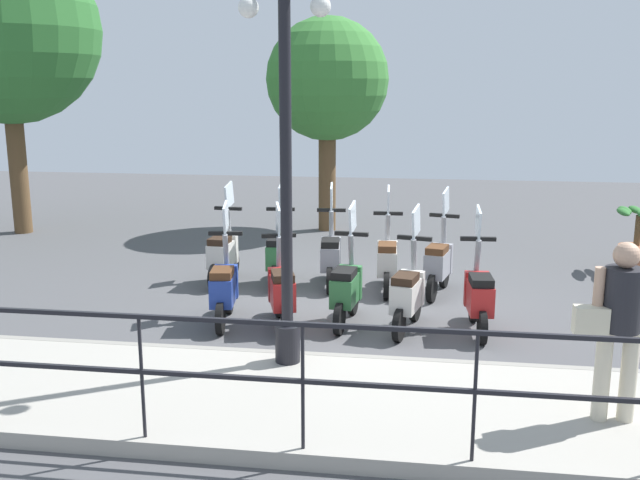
{
  "coord_description": "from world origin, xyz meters",
  "views": [
    {
      "loc": [
        -9.37,
        -0.89,
        3.02
      ],
      "look_at": [
        0.2,
        0.5,
        0.9
      ],
      "focal_mm": 40.0,
      "sensor_mm": 36.0,
      "label": 1
    }
  ],
  "objects_px": {
    "tree_large": "(6,31)",
    "scooter_far_4": "(223,253)",
    "scooter_far_3": "(278,254)",
    "scooter_far_1": "(387,260)",
    "scooter_far_0": "(439,263)",
    "scooter_near_2": "(346,288)",
    "scooter_near_3": "(282,290)",
    "lamp_post_near": "(286,192)",
    "scooter_near_4": "(224,287)",
    "scooter_near_0": "(479,295)",
    "scooter_far_2": "(331,255)",
    "tree_distant": "(327,81)",
    "pedestrian_with_bag": "(618,318)",
    "potted_palm": "(636,246)",
    "scooter_near_1": "(408,293)"
  },
  "relations": [
    {
      "from": "tree_large",
      "to": "scooter_far_4",
      "type": "xyz_separation_m",
      "value": [
        -3.17,
        -5.2,
        -3.56
      ]
    },
    {
      "from": "pedestrian_with_bag",
      "to": "scooter_near_3",
      "type": "distance_m",
      "value": 4.2
    },
    {
      "from": "lamp_post_near",
      "to": "scooter_near_1",
      "type": "distance_m",
      "value": 2.48
    },
    {
      "from": "tree_large",
      "to": "scooter_far_2",
      "type": "relative_size",
      "value": 3.83
    },
    {
      "from": "tree_large",
      "to": "scooter_near_1",
      "type": "bearing_deg",
      "value": -121.58
    },
    {
      "from": "tree_distant",
      "to": "scooter_near_2",
      "type": "relative_size",
      "value": 2.84
    },
    {
      "from": "lamp_post_near",
      "to": "scooter_far_3",
      "type": "bearing_deg",
      "value": 13.08
    },
    {
      "from": "lamp_post_near",
      "to": "scooter_near_4",
      "type": "distance_m",
      "value": 2.39
    },
    {
      "from": "tree_distant",
      "to": "scooter_far_4",
      "type": "height_order",
      "value": "tree_distant"
    },
    {
      "from": "tree_distant",
      "to": "scooter_near_3",
      "type": "xyz_separation_m",
      "value": [
        -6.22,
        -0.26,
        -2.61
      ]
    },
    {
      "from": "scooter_far_4",
      "to": "tree_distant",
      "type": "bearing_deg",
      "value": -9.16
    },
    {
      "from": "tree_distant",
      "to": "potted_palm",
      "type": "height_order",
      "value": "tree_distant"
    },
    {
      "from": "tree_large",
      "to": "scooter_near_3",
      "type": "bearing_deg",
      "value": -127.87
    },
    {
      "from": "tree_large",
      "to": "potted_palm",
      "type": "height_order",
      "value": "tree_large"
    },
    {
      "from": "scooter_far_3",
      "to": "pedestrian_with_bag",
      "type": "bearing_deg",
      "value": -141.39
    },
    {
      "from": "scooter_far_1",
      "to": "scooter_far_0",
      "type": "bearing_deg",
      "value": -96.81
    },
    {
      "from": "pedestrian_with_bag",
      "to": "potted_palm",
      "type": "height_order",
      "value": "pedestrian_with_bag"
    },
    {
      "from": "scooter_far_4",
      "to": "potted_palm",
      "type": "bearing_deg",
      "value": -72.03
    },
    {
      "from": "scooter_far_3",
      "to": "scooter_far_4",
      "type": "bearing_deg",
      "value": 91.01
    },
    {
      "from": "tree_large",
      "to": "scooter_far_3",
      "type": "distance_m",
      "value": 7.68
    },
    {
      "from": "tree_distant",
      "to": "scooter_near_4",
      "type": "relative_size",
      "value": 2.84
    },
    {
      "from": "scooter_far_0",
      "to": "scooter_far_3",
      "type": "distance_m",
      "value": 2.43
    },
    {
      "from": "scooter_far_3",
      "to": "scooter_near_3",
      "type": "bearing_deg",
      "value": -170.17
    },
    {
      "from": "scooter_far_1",
      "to": "scooter_far_4",
      "type": "bearing_deg",
      "value": 85.76
    },
    {
      "from": "scooter_near_1",
      "to": "scooter_far_0",
      "type": "height_order",
      "value": "same"
    },
    {
      "from": "scooter_near_1",
      "to": "scooter_far_0",
      "type": "xyz_separation_m",
      "value": [
        1.64,
        -0.41,
        0.0
      ]
    },
    {
      "from": "tree_large",
      "to": "scooter_near_3",
      "type": "distance_m",
      "value": 8.95
    },
    {
      "from": "scooter_near_2",
      "to": "scooter_far_2",
      "type": "bearing_deg",
      "value": 20.11
    },
    {
      "from": "potted_palm",
      "to": "scooter_near_3",
      "type": "bearing_deg",
      "value": 123.73
    },
    {
      "from": "scooter_far_2",
      "to": "lamp_post_near",
      "type": "bearing_deg",
      "value": 174.49
    },
    {
      "from": "lamp_post_near",
      "to": "scooter_far_1",
      "type": "xyz_separation_m",
      "value": [
        3.27,
        -0.87,
        -1.48
      ]
    },
    {
      "from": "scooter_near_0",
      "to": "scooter_far_1",
      "type": "relative_size",
      "value": 1.0
    },
    {
      "from": "potted_palm",
      "to": "scooter_near_1",
      "type": "relative_size",
      "value": 0.69
    },
    {
      "from": "tree_large",
      "to": "scooter_near_0",
      "type": "relative_size",
      "value": 3.83
    },
    {
      "from": "potted_palm",
      "to": "scooter_far_0",
      "type": "relative_size",
      "value": 0.69
    },
    {
      "from": "tree_distant",
      "to": "scooter_far_2",
      "type": "bearing_deg",
      "value": -171.61
    },
    {
      "from": "scooter_near_2",
      "to": "tree_large",
      "type": "bearing_deg",
      "value": 62.66
    },
    {
      "from": "scooter_near_2",
      "to": "scooter_near_3",
      "type": "xyz_separation_m",
      "value": [
        -0.23,
        0.8,
        0.0
      ]
    },
    {
      "from": "scooter_near_3",
      "to": "scooter_far_3",
      "type": "bearing_deg",
      "value": -4.64
    },
    {
      "from": "tree_distant",
      "to": "scooter_near_4",
      "type": "distance_m",
      "value": 6.74
    },
    {
      "from": "scooter_near_3",
      "to": "scooter_far_4",
      "type": "height_order",
      "value": "same"
    },
    {
      "from": "pedestrian_with_bag",
      "to": "potted_palm",
      "type": "bearing_deg",
      "value": -19.64
    },
    {
      "from": "scooter_near_4",
      "to": "scooter_far_0",
      "type": "distance_m",
      "value": 3.23
    },
    {
      "from": "scooter_near_2",
      "to": "scooter_far_0",
      "type": "bearing_deg",
      "value": -32.17
    },
    {
      "from": "tree_large",
      "to": "potted_palm",
      "type": "distance_m",
      "value": 12.32
    },
    {
      "from": "scooter_near_0",
      "to": "scooter_far_4",
      "type": "height_order",
      "value": "same"
    },
    {
      "from": "scooter_near_0",
      "to": "scooter_near_2",
      "type": "xyz_separation_m",
      "value": [
        0.08,
        1.65,
        0.0
      ]
    },
    {
      "from": "scooter_near_1",
      "to": "scooter_far_2",
      "type": "height_order",
      "value": "same"
    },
    {
      "from": "lamp_post_near",
      "to": "scooter_near_2",
      "type": "relative_size",
      "value": 2.66
    },
    {
      "from": "scooter_near_1",
      "to": "scooter_near_3",
      "type": "distance_m",
      "value": 1.58
    }
  ]
}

